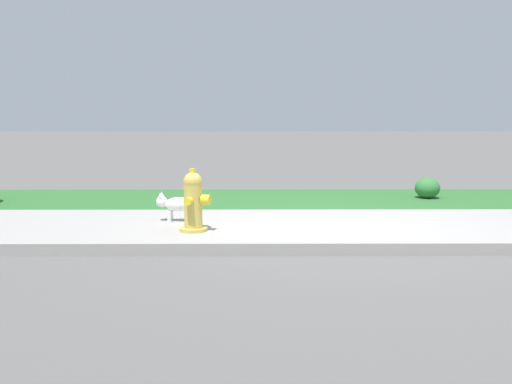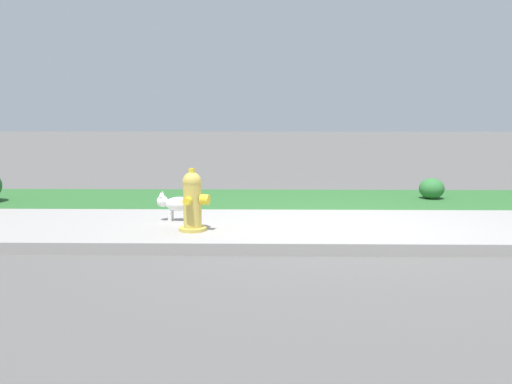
# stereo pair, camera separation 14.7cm
# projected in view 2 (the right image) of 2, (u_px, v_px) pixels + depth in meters

# --- Properties ---
(ground_plane) EXTENTS (120.00, 120.00, 0.00)m
(ground_plane) POSITION_uv_depth(u_px,v_px,m) (331.00, 227.00, 6.11)
(ground_plane) COLOR #5B5956
(sidewalk_pavement) EXTENTS (18.00, 2.34, 0.01)m
(sidewalk_pavement) POSITION_uv_depth(u_px,v_px,m) (331.00, 227.00, 6.11)
(sidewalk_pavement) COLOR #9E9993
(sidewalk_pavement) RESTS_ON ground
(grass_verge) EXTENTS (18.00, 2.22, 0.01)m
(grass_verge) POSITION_uv_depth(u_px,v_px,m) (313.00, 199.00, 8.36)
(grass_verge) COLOR #2D662D
(grass_verge) RESTS_ON ground
(street_curb) EXTENTS (18.00, 0.16, 0.12)m
(street_curb) POSITION_uv_depth(u_px,v_px,m) (348.00, 248.00, 4.86)
(street_curb) COLOR #9E9993
(street_curb) RESTS_ON ground
(fire_hydrant_near_corner) EXTENTS (0.38, 0.40, 0.75)m
(fire_hydrant_near_corner) POSITION_uv_depth(u_px,v_px,m) (193.00, 201.00, 5.84)
(fire_hydrant_near_corner) COLOR gold
(fire_hydrant_near_corner) RESTS_ON ground
(small_white_dog) EXTENTS (0.52, 0.21, 0.39)m
(small_white_dog) POSITION_uv_depth(u_px,v_px,m) (176.00, 204.00, 6.43)
(small_white_dog) COLOR white
(small_white_dog) RESTS_ON ground
(shrub_bush_mid_verge) EXTENTS (0.41, 0.41, 0.35)m
(shrub_bush_mid_verge) POSITION_uv_depth(u_px,v_px,m) (432.00, 189.00, 8.33)
(shrub_bush_mid_verge) COLOR #337538
(shrub_bush_mid_verge) RESTS_ON ground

